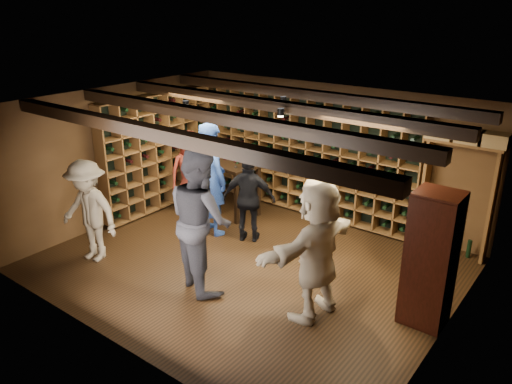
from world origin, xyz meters
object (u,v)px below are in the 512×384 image
Objects in this scene: man_blue_shirt at (212,179)px; display_cabinet at (430,262)px; man_grey_suit at (201,220)px; guest_red_floral at (190,171)px; guest_beige at (317,250)px; guest_khaki at (89,211)px; tasting_table at (225,167)px; guest_woman_black at (249,199)px.

display_cabinet is at bearing -166.76° from man_blue_shirt.
man_grey_suit is 1.29× the size of guest_red_floral.
man_grey_suit is 1.70m from guest_beige.
man_blue_shirt is 2.11m from guest_khaki.
man_blue_shirt is 1.39× the size of tasting_table.
guest_beige is at bearing -149.15° from display_cabinet.
guest_red_floral is 0.68m from tasting_table.
man_grey_suit reaches higher than display_cabinet.
man_grey_suit is 1.62m from guest_woman_black.
tasting_table is (-0.45, 0.87, -0.11)m from man_blue_shirt.
display_cabinet is 1.22× the size of tasting_table.
guest_khaki reaches higher than guest_red_floral.
display_cabinet is at bearing -136.64° from man_grey_suit.
man_grey_suit reaches higher than guest_khaki.
guest_beige is (-1.20, -0.72, 0.09)m from display_cabinet.
man_blue_shirt reaches higher than guest_beige.
display_cabinet is at bearing 129.18° from guest_beige.
guest_beige is at bearing -145.19° from man_grey_suit.
guest_red_floral is at bearing -19.85° from man_grey_suit.
guest_woman_black is 1.06× the size of tasting_table.
man_blue_shirt is (-3.95, 0.37, 0.14)m from display_cabinet.
man_blue_shirt is at bearing -87.08° from guest_red_floral.
guest_red_floral is at bearing -104.43° from guest_beige.
man_grey_suit is 1.10× the size of guest_beige.
man_grey_suit is (-2.86, -1.07, 0.18)m from display_cabinet.
man_grey_suit reaches higher than man_blue_shirt.
man_grey_suit reaches higher than guest_woman_black.
display_cabinet reaches higher than guest_khaki.
guest_beige reaches higher than guest_woman_black.
guest_beige reaches higher than tasting_table.
man_grey_suit is 2.01m from guest_khaki.
display_cabinet is 3.97m from man_blue_shirt.
man_blue_shirt is 1.06× the size of guest_beige.
man_blue_shirt reaches higher than guest_khaki.
guest_red_floral is (-1.00, 0.47, -0.20)m from man_blue_shirt.
man_grey_suit is 2.84m from guest_red_floral.
guest_red_floral is 0.85× the size of guest_beige.
guest_red_floral is 1.12× the size of tasting_table.
man_blue_shirt is 0.78m from guest_woman_black.
guest_khaki is at bearing -162.20° from display_cabinet.
man_blue_shirt reaches higher than display_cabinet.
man_blue_shirt is at bearing -30.27° from man_grey_suit.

